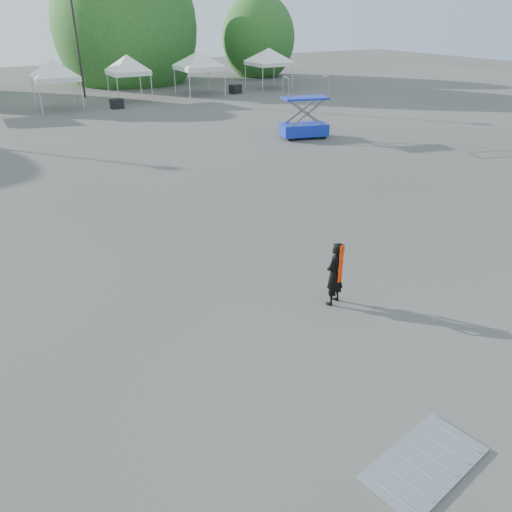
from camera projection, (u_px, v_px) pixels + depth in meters
ground at (252, 267)px, 13.68m from camera, size 120.00×120.00×0.00m
light_pole_east at (74, 21)px, 37.31m from camera, size 0.60×0.25×9.80m
tree_mid_e at (125, 27)px, 45.73m from camera, size 5.12×5.12×7.79m
tree_far_e at (258, 38)px, 50.60m from camera, size 3.84×3.84×5.84m
tent_e at (52, 63)px, 33.56m from camera, size 4.11×4.11×3.88m
tent_f at (127, 59)px, 36.61m from camera, size 3.88×3.88×3.88m
tent_g at (198, 55)px, 39.59m from camera, size 4.62×4.62×3.88m
tent_h at (269, 51)px, 42.77m from camera, size 4.53×4.53×3.88m
man at (335, 274)px, 11.67m from camera, size 0.68×0.57×1.58m
scissor_lift at (305, 108)px, 26.57m from camera, size 2.72×1.86×3.20m
barrier_left at (425, 463)px, 7.74m from camera, size 2.22×1.37×0.07m
crate_mid at (117, 104)px, 35.20m from camera, size 0.87×0.69×0.65m
crate_east at (235, 89)px, 41.42m from camera, size 1.06×0.93×0.70m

